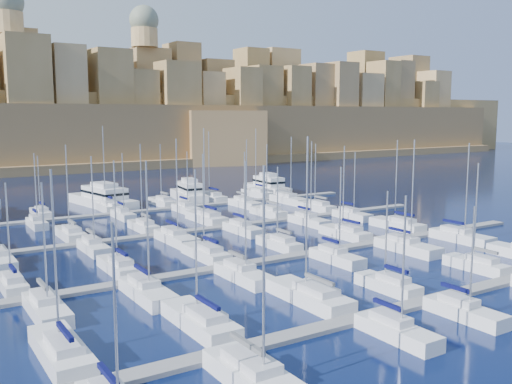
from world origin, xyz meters
TOP-DOWN VIEW (x-y plane):
  - ground at (0.00, 0.00)m, footprint 600.00×600.00m
  - pontoon_near at (0.00, -34.00)m, footprint 84.00×2.00m
  - pontoon_mid_near at (0.00, -12.00)m, footprint 84.00×2.00m
  - pontoon_mid_far at (0.00, 10.00)m, footprint 84.00×2.00m
  - pontoon_far at (0.00, 32.00)m, footprint 84.00×2.00m
  - sailboat_0 at (-35.50, -28.14)m, footprint 2.99×9.97m
  - sailboat_1 at (-23.57, -28.02)m, footprint 3.06×10.21m
  - sailboat_2 at (-11.22, -27.74)m, footprint 3.24×10.79m
  - sailboat_3 at (-1.77, -29.13)m, footprint 2.38×7.94m
  - sailboat_4 at (13.14, -29.04)m, footprint 2.44×8.12m
  - sailboat_7 at (-25.32, -40.22)m, footprint 3.21×10.70m
  - sailboat_8 at (-10.71, -38.92)m, footprint 2.41×8.05m
  - sailboat_9 at (-1.89, -38.89)m, footprint 2.40×8.00m
  - sailboat_12 at (-35.60, -7.29)m, footprint 2.29×7.62m
  - sailboat_13 at (-23.63, -6.70)m, footprint 2.65×8.82m
  - sailboat_14 at (-11.80, -6.44)m, footprint 2.81×9.36m
  - sailboat_15 at (-0.52, -6.95)m, footprint 2.49×8.31m
  - sailboat_16 at (12.08, -6.43)m, footprint 2.81×9.36m
  - sailboat_17 at (23.66, -6.11)m, footprint 3.01×10.03m
  - sailboat_18 at (-34.27, -17.49)m, footprint 2.76×9.21m
  - sailboat_19 at (-24.41, -17.69)m, footprint 2.88×9.61m
  - sailboat_20 at (-12.81, -17.49)m, footprint 2.76×9.21m
  - sailboat_21 at (1.29, -17.10)m, footprint 2.52×8.41m
  - sailboat_22 at (13.18, -17.90)m, footprint 3.01×10.04m
  - sailboat_23 at (24.65, -17.79)m, footprint 2.94×9.81m
  - sailboat_25 at (-23.57, 15.47)m, footprint 2.75×9.17m
  - sailboat_26 at (-12.07, 14.99)m, footprint 2.46×8.20m
  - sailboat_27 at (-0.02, 16.14)m, footprint 3.16×10.52m
  - sailboat_28 at (12.46, 15.36)m, footprint 2.68×8.95m
  - sailboat_29 at (23.89, 15.44)m, footprint 2.73×9.12m
  - sailboat_31 at (-23.17, 5.00)m, footprint 2.46×8.22m
  - sailboat_32 at (-11.26, 4.12)m, footprint 3.00×10.01m
  - sailboat_33 at (0.53, 4.70)m, footprint 2.65×8.82m
  - sailboat_34 at (13.62, 4.69)m, footprint 2.65×8.84m
  - sailboat_35 at (23.59, 4.93)m, footprint 2.51×8.35m
  - sailboat_37 at (-23.35, 36.97)m, footprint 2.44×8.14m
  - sailboat_38 at (-10.77, 38.07)m, footprint 3.12×10.39m
  - sailboat_39 at (0.77, 37.33)m, footprint 2.67×8.89m
  - sailboat_40 at (12.32, 37.91)m, footprint 3.02×10.07m
  - sailboat_41 at (24.19, 37.63)m, footprint 2.85×9.49m
  - sailboat_43 at (-26.02, 27.33)m, footprint 2.26×7.54m
  - sailboat_44 at (-11.16, 27.29)m, footprint 2.29×7.62m
  - sailboat_45 at (1.25, 26.80)m, footprint 2.59×8.62m
  - sailboat_46 at (14.15, 26.41)m, footprint 2.82×9.41m
  - sailboat_47 at (24.69, 25.85)m, footprint 3.17×10.55m
  - motor_yacht_b at (-9.83, 42.93)m, footprint 8.97×20.31m
  - motor_yacht_c at (8.35, 40.43)m, footprint 6.37×14.89m
  - motor_yacht_d at (29.14, 40.75)m, footprint 5.32×15.31m
  - fortified_city at (-0.19, 155.26)m, footprint 460.00×108.95m

SIDE VIEW (x-z plane):
  - ground at x=0.00m, z-range 0.00..0.00m
  - pontoon_near at x=0.00m, z-range 0.00..0.40m
  - pontoon_mid_near at x=0.00m, z-range 0.00..0.40m
  - pontoon_mid_far at x=0.00m, z-range 0.00..0.40m
  - pontoon_far at x=0.00m, z-range 0.00..0.40m
  - sailboat_9 at x=-1.89m, z-range -4.76..6.17m
  - sailboat_3 at x=-1.77m, z-range -4.82..6.23m
  - sailboat_37 at x=-23.35m, z-range -5.05..6.48m
  - sailboat_12 at x=-35.60m, z-range -5.24..6.67m
  - sailboat_15 at x=-0.52m, z-range -5.18..6.61m
  - sailboat_44 at x=-11.16m, z-range -5.37..6.80m
  - sailboat_45 at x=1.25m, z-range -5.31..6.75m
  - sailboat_8 at x=-10.71m, z-range -5.56..7.01m
  - sailboat_35 at x=23.59m, z-range -5.48..6.93m
  - sailboat_43 at x=-26.02m, z-range -5.63..7.07m
  - sailboat_21 at x=1.29m, z-range -5.57..7.02m
  - sailboat_4 at x=13.14m, z-range -5.92..7.39m
  - sailboat_39 at x=0.77m, z-range -5.75..7.21m
  - sailboat_31 at x=-23.17m, z-range -6.02..7.49m
  - sailboat_33 at x=0.53m, z-range -5.88..7.35m
  - sailboat_18 at x=-34.27m, z-range -5.75..7.23m
  - sailboat_29 at x=23.89m, z-range -5.92..7.39m
  - sailboat_28 at x=12.46m, z-range -6.04..7.52m
  - sailboat_13 at x=-23.63m, z-range -6.12..7.60m
  - sailboat_26 at x=-12.07m, z-range -6.43..7.91m
  - sailboat_20 at x=-12.81m, z-range -6.24..7.72m
  - sailboat_14 at x=-11.80m, z-range -6.25..7.74m
  - sailboat_46 at x=14.15m, z-range -6.29..7.78m
  - sailboat_34 at x=13.62m, z-range -6.54..8.03m
  - sailboat_16 at x=12.08m, z-range -6.41..7.91m
  - sailboat_25 at x=-23.57m, z-range -6.51..8.01m
  - sailboat_19 at x=-24.41m, z-range -6.51..8.02m
  - sailboat_1 at x=-23.57m, z-range -6.42..7.94m
  - sailboat_23 at x=24.65m, z-range -6.72..8.23m
  - sailboat_17 at x=23.66m, z-range -6.67..8.18m
  - sailboat_0 at x=-35.50m, z-range -6.75..8.27m
  - sailboat_47 at x=24.69m, z-range -6.43..7.96m
  - sailboat_41 at x=24.19m, z-range -7.14..8.67m
  - sailboat_40 at x=12.32m, z-range -6.90..8.43m
  - sailboat_32 at x=-11.26m, z-range -7.03..8.56m
  - sailboat_22 at x=13.18m, z-range -7.09..8.62m
  - sailboat_7 at x=-25.32m, z-range -7.14..8.68m
  - sailboat_38 at x=-10.77m, z-range -7.62..9.17m
  - sailboat_27 at x=-0.02m, z-range -7.56..9.12m
  - sailboat_2 at x=-11.22m, z-range -7.68..9.24m
  - motor_yacht_d at x=29.14m, z-range -0.90..4.35m
  - motor_yacht_c at x=8.35m, z-range -0.90..4.35m
  - motor_yacht_b at x=-9.83m, z-range -0.90..4.35m
  - fortified_city at x=-0.19m, z-range -15.02..44.50m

